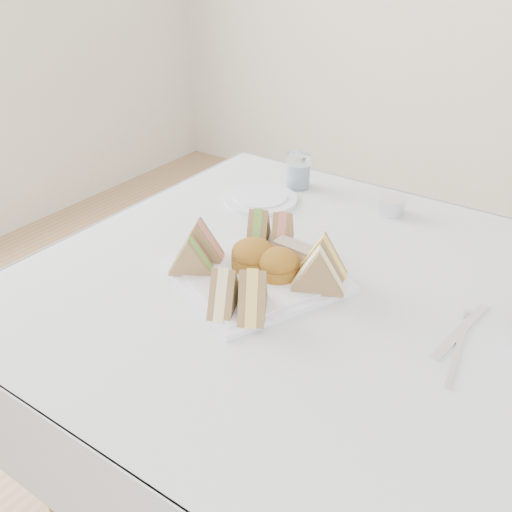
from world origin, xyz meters
The scene contains 19 objects.
table centered at (0.00, 0.00, 0.37)m, with size 0.90×0.90×0.74m, color brown.
tablecloth centered at (0.00, 0.00, 0.74)m, with size 1.02×1.02×0.01m, color silver.
serving_plate centered at (-0.07, -0.05, 0.75)m, with size 0.29×0.29×0.01m, color white.
sandwich_fl_a centered at (-0.20, -0.06, 0.80)m, with size 0.10×0.05×0.09m, color #8F694A, non-canonical shape.
sandwich_fl_b centered at (-0.18, -0.11, 0.80)m, with size 0.09×0.04×0.08m, color #8F694A, non-canonical shape.
sandwich_fr_a centered at (-0.01, -0.15, 0.80)m, with size 0.10×0.05×0.09m, color #8F694A, non-canonical shape.
sandwich_fr_b centered at (-0.06, -0.17, 0.80)m, with size 0.09×0.04×0.08m, color #8F694A, non-canonical shape.
sandwich_bl_a centered at (-0.14, 0.06, 0.80)m, with size 0.09×0.04×0.08m, color #8F694A, non-canonical shape.
sandwich_bl_b centered at (-0.09, 0.08, 0.80)m, with size 0.09×0.04×0.08m, color #8F694A, non-canonical shape.
sandwich_br_a centered at (0.05, -0.03, 0.80)m, with size 0.10×0.05×0.09m, color #8F694A, non-canonical shape.
sandwich_br_b centered at (0.03, 0.02, 0.80)m, with size 0.10×0.04×0.09m, color #8F694A, non-canonical shape.
scone_left centered at (-0.09, -0.03, 0.79)m, with size 0.08×0.08×0.06m, color #A8781B.
scone_right centered at (-0.03, -0.03, 0.78)m, with size 0.08×0.08×0.05m, color #A8781B.
pastry_slice centered at (-0.03, 0.03, 0.78)m, with size 0.09×0.03×0.04m, color #E0B581.
side_plate centered at (-0.27, 0.25, 0.75)m, with size 0.18×0.18×0.01m, color white.
water_glass centered at (-0.24, 0.38, 0.79)m, with size 0.06×0.06×0.09m, color white.
tea_strainer centered at (0.03, 0.37, 0.76)m, with size 0.07×0.07×0.04m, color silver.
knife centered at (0.31, 0.02, 0.75)m, with size 0.02×0.19×0.00m, color silver.
fork centered at (0.32, -0.05, 0.75)m, with size 0.01×0.18×0.00m, color silver.
Camera 1 is at (0.46, -0.81, 1.34)m, focal length 40.00 mm.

